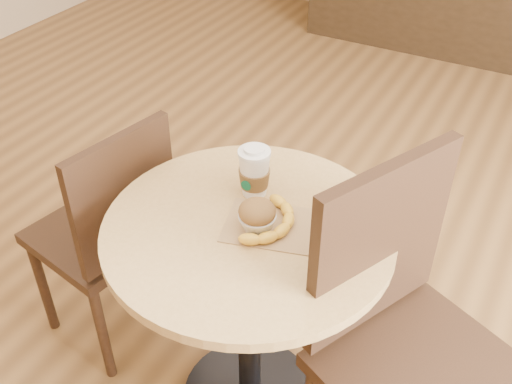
{
  "coord_description": "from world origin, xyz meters",
  "views": [
    {
      "loc": [
        0.62,
        -1.02,
        1.74
      ],
      "look_at": [
        0.04,
        0.03,
        0.83
      ],
      "focal_mm": 42.0,
      "sensor_mm": 36.0,
      "label": 1
    }
  ],
  "objects_px": {
    "chair_left": "(110,230)",
    "coffee_cup": "(254,173)",
    "cafe_table": "(249,280)",
    "muffin": "(257,216)",
    "chair_right": "(407,342)",
    "banana": "(274,223)"
  },
  "relations": [
    {
      "from": "chair_right",
      "to": "coffee_cup",
      "type": "height_order",
      "value": "chair_right"
    },
    {
      "from": "coffee_cup",
      "to": "banana",
      "type": "xyz_separation_m",
      "value": [
        0.12,
        -0.11,
        -0.05
      ]
    },
    {
      "from": "cafe_table",
      "to": "banana",
      "type": "distance_m",
      "value": 0.23
    },
    {
      "from": "banana",
      "to": "chair_left",
      "type": "bearing_deg",
      "value": -179.13
    },
    {
      "from": "cafe_table",
      "to": "chair_left",
      "type": "xyz_separation_m",
      "value": [
        -0.53,
        0.03,
        -0.07
      ]
    },
    {
      "from": "coffee_cup",
      "to": "banana",
      "type": "relative_size",
      "value": 0.65
    },
    {
      "from": "cafe_table",
      "to": "chair_left",
      "type": "height_order",
      "value": "chair_left"
    },
    {
      "from": "chair_right",
      "to": "coffee_cup",
      "type": "xyz_separation_m",
      "value": [
        -0.5,
        0.13,
        0.26
      ]
    },
    {
      "from": "coffee_cup",
      "to": "muffin",
      "type": "height_order",
      "value": "coffee_cup"
    },
    {
      "from": "cafe_table",
      "to": "coffee_cup",
      "type": "distance_m",
      "value": 0.3
    },
    {
      "from": "cafe_table",
      "to": "muffin",
      "type": "height_order",
      "value": "muffin"
    },
    {
      "from": "cafe_table",
      "to": "chair_left",
      "type": "relative_size",
      "value": 0.86
    },
    {
      "from": "cafe_table",
      "to": "banana",
      "type": "relative_size",
      "value": 3.34
    },
    {
      "from": "coffee_cup",
      "to": "muffin",
      "type": "relative_size",
      "value": 1.51
    },
    {
      "from": "banana",
      "to": "muffin",
      "type": "bearing_deg",
      "value": -141.24
    },
    {
      "from": "chair_left",
      "to": "muffin",
      "type": "xyz_separation_m",
      "value": [
        0.56,
        -0.04,
        0.31
      ]
    },
    {
      "from": "cafe_table",
      "to": "muffin",
      "type": "xyz_separation_m",
      "value": [
        0.03,
        -0.0,
        0.24
      ]
    },
    {
      "from": "chair_left",
      "to": "banana",
      "type": "bearing_deg",
      "value": 99.58
    },
    {
      "from": "chair_right",
      "to": "coffee_cup",
      "type": "bearing_deg",
      "value": 100.3
    },
    {
      "from": "chair_left",
      "to": "coffee_cup",
      "type": "xyz_separation_m",
      "value": [
        0.48,
        0.09,
        0.33
      ]
    },
    {
      "from": "chair_left",
      "to": "muffin",
      "type": "relative_size",
      "value": 9.07
    },
    {
      "from": "cafe_table",
      "to": "chair_right",
      "type": "xyz_separation_m",
      "value": [
        0.45,
        -0.0,
        0.01
      ]
    }
  ]
}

